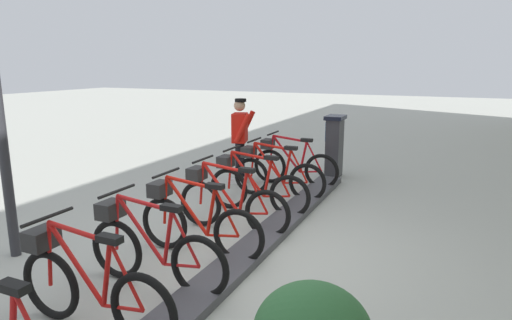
{
  "coord_description": "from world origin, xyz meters",
  "views": [
    {
      "loc": [
        -2.16,
        4.57,
        2.31
      ],
      "look_at": [
        0.5,
        -1.36,
        0.9
      ],
      "focal_mm": 31.1,
      "sensor_mm": 36.0,
      "label": 1
    }
  ],
  "objects": [
    {
      "name": "ground_plane",
      "position": [
        0.0,
        0.0,
        0.0
      ],
      "size": [
        60.0,
        60.0,
        0.0
      ],
      "primitive_type": "plane",
      "color": "#B2B4A9"
    },
    {
      "name": "dock_rail_base",
      "position": [
        0.0,
        0.0,
        0.05
      ],
      "size": [
        0.44,
        7.82,
        0.1
      ],
      "primitive_type": "cube",
      "color": "#47474C",
      "rests_on": "ground"
    },
    {
      "name": "payment_kiosk",
      "position": [
        0.05,
        -4.32,
        0.67
      ],
      "size": [
        0.36,
        0.52,
        1.28
      ],
      "color": "#38383D",
      "rests_on": "ground"
    },
    {
      "name": "bike_docked_0",
      "position": [
        0.63,
        -3.31,
        0.43
      ],
      "size": [
        1.72,
        0.54,
        1.02
      ],
      "color": "black",
      "rests_on": "ground"
    },
    {
      "name": "bike_docked_1",
      "position": [
        0.63,
        -2.43,
        0.43
      ],
      "size": [
        1.72,
        0.54,
        1.02
      ],
      "color": "black",
      "rests_on": "ground"
    },
    {
      "name": "bike_docked_2",
      "position": [
        0.63,
        -1.56,
        0.43
      ],
      "size": [
        1.72,
        0.54,
        1.02
      ],
      "color": "black",
      "rests_on": "ground"
    },
    {
      "name": "bike_docked_3",
      "position": [
        0.63,
        -0.68,
        0.43
      ],
      "size": [
        1.72,
        0.54,
        1.02
      ],
      "color": "black",
      "rests_on": "ground"
    },
    {
      "name": "bike_docked_4",
      "position": [
        0.63,
        0.2,
        0.43
      ],
      "size": [
        1.72,
        0.54,
        1.02
      ],
      "color": "black",
      "rests_on": "ground"
    },
    {
      "name": "bike_docked_5",
      "position": [
        0.63,
        1.08,
        0.43
      ],
      "size": [
        1.72,
        0.54,
        1.02
      ],
      "color": "black",
      "rests_on": "ground"
    },
    {
      "name": "bike_docked_6",
      "position": [
        0.63,
        1.96,
        0.43
      ],
      "size": [
        1.72,
        0.54,
        1.02
      ],
      "color": "black",
      "rests_on": "ground"
    },
    {
      "name": "worker_near_rack",
      "position": [
        1.61,
        -3.09,
        0.91
      ],
      "size": [
        0.52,
        0.69,
        1.66
      ],
      "color": "white",
      "rests_on": "ground"
    }
  ]
}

